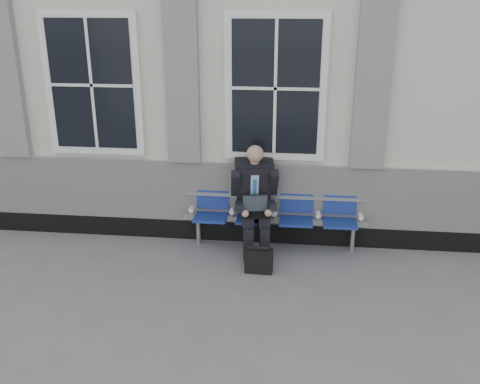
# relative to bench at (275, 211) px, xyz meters

# --- Properties ---
(ground) EXTENTS (70.00, 70.00, 0.00)m
(ground) POSITION_rel_bench_xyz_m (-0.39, -1.32, -0.55)
(ground) COLOR slate
(ground) RESTS_ON ground
(station_building) EXTENTS (14.40, 4.40, 4.49)m
(station_building) POSITION_rel_bench_xyz_m (-0.41, 2.15, 1.67)
(station_building) COLOR beige
(station_building) RESTS_ON ground
(bench) EXTENTS (2.60, 0.47, 0.91)m
(bench) POSITION_rel_bench_xyz_m (0.00, 0.00, 0.00)
(bench) COLOR #9EA0A3
(bench) RESTS_ON ground
(businessman) EXTENTS (0.68, 0.91, 1.54)m
(businessman) POSITION_rel_bench_xyz_m (-0.28, -0.14, 0.27)
(businessman) COLOR black
(businessman) RESTS_ON ground
(briefcase) EXTENTS (0.37, 0.17, 0.37)m
(briefcase) POSITION_rel_bench_xyz_m (-0.16, -0.78, -0.38)
(briefcase) COLOR black
(briefcase) RESTS_ON ground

